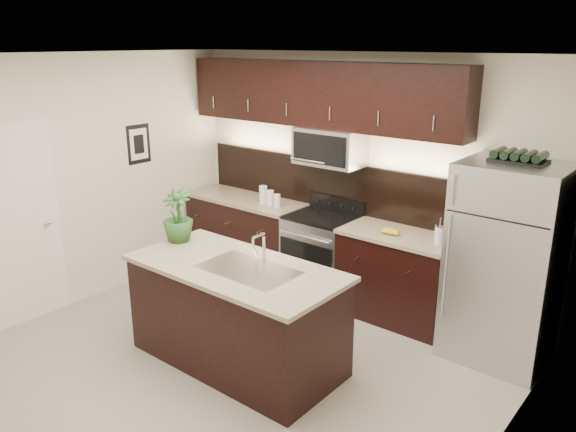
# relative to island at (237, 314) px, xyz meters

# --- Properties ---
(ground) EXTENTS (4.50, 4.50, 0.00)m
(ground) POSITION_rel_island_xyz_m (-0.02, -0.02, -0.47)
(ground) COLOR gray
(ground) RESTS_ON ground
(room_walls) EXTENTS (4.52, 4.02, 2.71)m
(room_walls) POSITION_rel_island_xyz_m (-0.13, -0.06, 1.22)
(room_walls) COLOR beige
(room_walls) RESTS_ON ground
(counter_run) EXTENTS (3.51, 0.65, 0.94)m
(counter_run) POSITION_rel_island_xyz_m (-0.47, 1.67, -0.00)
(counter_run) COLOR black
(counter_run) RESTS_ON ground
(upper_fixtures) EXTENTS (3.49, 0.40, 1.66)m
(upper_fixtures) POSITION_rel_island_xyz_m (-0.44, 1.81, 1.67)
(upper_fixtures) COLOR black
(upper_fixtures) RESTS_ON counter_run
(island) EXTENTS (1.96, 0.96, 0.94)m
(island) POSITION_rel_island_xyz_m (0.00, 0.00, 0.00)
(island) COLOR black
(island) RESTS_ON ground
(sink_faucet) EXTENTS (0.84, 0.50, 0.28)m
(sink_faucet) POSITION_rel_island_xyz_m (0.15, 0.01, 0.48)
(sink_faucet) COLOR silver
(sink_faucet) RESTS_ON island
(refrigerator) EXTENTS (0.88, 0.79, 1.82)m
(refrigerator) POSITION_rel_island_xyz_m (1.78, 1.61, 0.44)
(refrigerator) COLOR #B2B2B7
(refrigerator) RESTS_ON ground
(wine_rack) EXTENTS (0.45, 0.28, 0.11)m
(wine_rack) POSITION_rel_island_xyz_m (1.78, 1.61, 1.40)
(wine_rack) COLOR black
(wine_rack) RESTS_ON refrigerator
(plant) EXTENTS (0.35, 0.35, 0.52)m
(plant) POSITION_rel_island_xyz_m (-0.87, 0.11, 0.73)
(plant) COLOR #234D1E
(plant) RESTS_ON island
(canisters) EXTENTS (0.32, 0.11, 0.21)m
(canisters) POSITION_rel_island_xyz_m (-1.02, 1.61, 0.56)
(canisters) COLOR silver
(canisters) RESTS_ON counter_run
(french_press) EXTENTS (0.09, 0.09, 0.26)m
(french_press) POSITION_rel_island_xyz_m (1.14, 1.62, 0.57)
(french_press) COLOR silver
(french_press) RESTS_ON counter_run
(bananas) EXTENTS (0.20, 0.16, 0.06)m
(bananas) POSITION_rel_island_xyz_m (0.59, 1.59, 0.50)
(bananas) COLOR gold
(bananas) RESTS_ON counter_run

